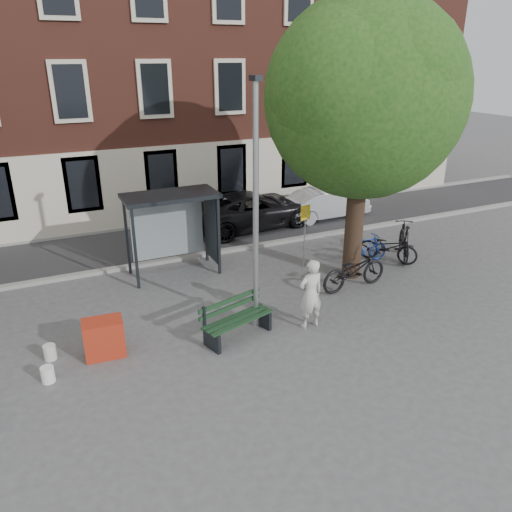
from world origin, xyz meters
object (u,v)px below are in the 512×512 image
object	(u,v)px
painter	(311,294)
red_stand	(104,338)
car_dark	(252,210)
bench	(237,321)
bike_a	(354,270)
bike_b	(365,248)
bike_c	(388,247)
notice_sign	(305,222)
bike_d	(404,241)
car_silver	(326,203)
bus_shelter	(183,214)
lamppost	(256,222)

from	to	relation	value
painter	red_stand	bearing A→B (deg)	-12.94
car_dark	red_stand	xyz separation A→B (m)	(-6.93, -7.00, -0.28)
bench	bike_a	distance (m)	4.37
painter	bench	size ratio (longest dim) A/B	0.94
bike_b	painter	bearing A→B (deg)	131.49
bike_c	notice_sign	world-z (taller)	notice_sign
bike_c	notice_sign	bearing A→B (deg)	124.90
car_dark	red_stand	bearing A→B (deg)	128.85
bench	painter	bearing A→B (deg)	-26.50
bike_d	notice_sign	xyz separation A→B (m)	(-3.49, 0.76, 0.93)
bike_b	car_dark	distance (m)	5.30
bike_a	car_silver	world-z (taller)	car_silver
painter	bike_a	size ratio (longest dim) A/B	0.83
bus_shelter	bike_c	xyz separation A→B (m)	(6.40, -2.15, -1.40)
painter	car_dark	xyz separation A→B (m)	(1.95, 7.86, -0.20)
lamppost	painter	world-z (taller)	lamppost
red_stand	lamppost	bearing A→B (deg)	-2.43
bike_a	bike_b	bearing A→B (deg)	-49.42
bike_b	car_silver	bearing A→B (deg)	-12.23
painter	notice_sign	size ratio (longest dim) A/B	0.88
bike_d	red_stand	size ratio (longest dim) A/B	2.34
car_silver	bike_a	bearing A→B (deg)	152.67
red_stand	notice_sign	xyz separation A→B (m)	(6.79, 2.58, 1.11)
bike_d	painter	bearing A→B (deg)	59.82
bike_d	notice_sign	world-z (taller)	notice_sign
bus_shelter	lamppost	bearing A→B (deg)	-81.57
lamppost	bus_shelter	size ratio (longest dim) A/B	2.14
painter	bike_a	world-z (taller)	painter
bus_shelter	car_silver	xyz separation A→B (m)	(7.09, 2.86, -1.28)
painter	lamppost	bearing A→B (deg)	-33.36
painter	bike_d	world-z (taller)	painter
painter	car_silver	size ratio (longest dim) A/B	0.48
bench	bike_d	xyz separation A→B (m)	(7.18, 2.36, 0.19)
bike_a	bike_c	distance (m)	2.59
bike_d	notice_sign	bearing A→B (deg)	20.67
car_dark	red_stand	distance (m)	9.86
bike_c	bus_shelter	bearing A→B (deg)	122.04
bike_c	car_silver	world-z (taller)	car_silver
lamppost	bike_d	world-z (taller)	lamppost
notice_sign	bike_d	bearing A→B (deg)	-23.02
red_stand	car_silver	bearing A→B (deg)	33.50
red_stand	car_dark	bearing A→B (deg)	45.27
red_stand	notice_sign	distance (m)	7.35
bike_b	car_dark	world-z (taller)	car_dark
bike_b	notice_sign	bearing A→B (deg)	80.43
bench	bike_d	world-z (taller)	bike_d
lamppost	red_stand	bearing A→B (deg)	177.57
lamppost	red_stand	world-z (taller)	lamppost
red_stand	bike_d	bearing A→B (deg)	10.07
lamppost	car_dark	size ratio (longest dim) A/B	1.17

